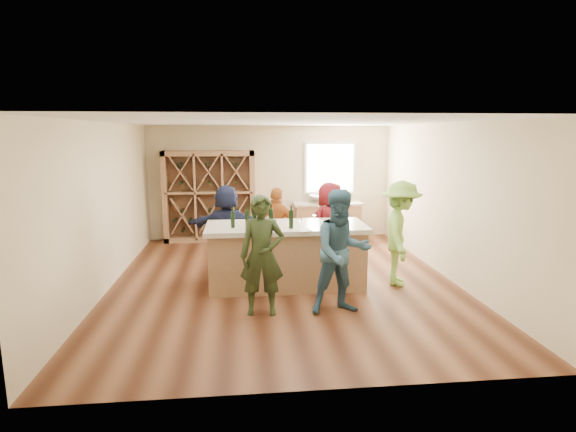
{
  "coord_description": "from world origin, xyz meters",
  "views": [
    {
      "loc": [
        -0.72,
        -7.68,
        2.62
      ],
      "look_at": [
        0.1,
        0.2,
        1.15
      ],
      "focal_mm": 28.0,
      "sensor_mm": 36.0,
      "label": 1
    }
  ],
  "objects": [
    {
      "name": "person_near_left",
      "position": [
        -0.44,
        -1.42,
        0.88
      ],
      "size": [
        0.67,
        0.51,
        1.76
      ],
      "primitive_type": "imported",
      "rotation": [
        0.0,
        0.0,
        -0.06
      ],
      "color": "#263319",
      "rests_on": "floor"
    },
    {
      "name": "person_far_right",
      "position": [
        0.98,
        0.77,
        0.84
      ],
      "size": [
        0.98,
        0.87,
        1.68
      ],
      "primitive_type": "imported",
      "rotation": [
        0.0,
        0.0,
        3.66
      ],
      "color": "#590F14",
      "rests_on": "floor"
    },
    {
      "name": "person_near_right",
      "position": [
        0.71,
        -1.49,
        0.91
      ],
      "size": [
        0.94,
        0.59,
        1.83
      ],
      "primitive_type": "imported",
      "rotation": [
        0.0,
        0.0,
        0.12
      ],
      "color": "#335972",
      "rests_on": "floor"
    },
    {
      "name": "tasting_menu_c",
      "position": [
        0.84,
        -0.59,
        1.08
      ],
      "size": [
        0.33,
        0.37,
        0.0
      ],
      "primitive_type": "cube",
      "rotation": [
        0.0,
        0.0,
        0.42
      ],
      "color": "white",
      "rests_on": "tasting_counter_top"
    },
    {
      "name": "wall_left",
      "position": [
        -3.05,
        0.0,
        1.4
      ],
      "size": [
        0.1,
        7.0,
        2.8
      ],
      "primitive_type": "cube",
      "color": "beige",
      "rests_on": "ground"
    },
    {
      "name": "window_frame",
      "position": [
        1.5,
        3.47,
        1.75
      ],
      "size": [
        1.3,
        0.06,
        1.3
      ],
      "primitive_type": "cube",
      "color": "white",
      "rests_on": "wall_back"
    },
    {
      "name": "wine_bottle_d",
      "position": [
        -0.42,
        -0.43,
        1.22
      ],
      "size": [
        0.09,
        0.09,
        0.29
      ],
      "primitive_type": "cylinder",
      "rotation": [
        0.0,
        0.0,
        -0.37
      ],
      "color": "black",
      "rests_on": "tasting_counter_top"
    },
    {
      "name": "person_far_mid",
      "position": [
        -0.05,
        0.81,
        0.79
      ],
      "size": [
        1.04,
        0.8,
        1.59
      ],
      "primitive_type": "imported",
      "rotation": [
        0.0,
        0.0,
        2.75
      ],
      "color": "#994C19",
      "rests_on": "floor"
    },
    {
      "name": "wine_glass_c",
      "position": [
        0.74,
        -0.7,
        1.17
      ],
      "size": [
        0.08,
        0.08,
        0.17
      ],
      "primitive_type": "cone",
      "rotation": [
        0.0,
        0.0,
        -0.33
      ],
      "color": "white",
      "rests_on": "tasting_counter_top"
    },
    {
      "name": "floor",
      "position": [
        0.0,
        0.0,
        -0.05
      ],
      "size": [
        6.0,
        7.0,
        0.1
      ],
      "primitive_type": "cube",
      "color": "#572F1C",
      "rests_on": "ground"
    },
    {
      "name": "ceiling",
      "position": [
        0.0,
        0.0,
        2.85
      ],
      "size": [
        6.0,
        7.0,
        0.1
      ],
      "primitive_type": "cube",
      "color": "white",
      "rests_on": "ground"
    },
    {
      "name": "wall_right",
      "position": [
        3.05,
        0.0,
        1.4
      ],
      "size": [
        0.1,
        7.0,
        2.8
      ],
      "primitive_type": "cube",
      "color": "beige",
      "rests_on": "ground"
    },
    {
      "name": "window_pane",
      "position": [
        1.5,
        3.44,
        1.75
      ],
      "size": [
        1.18,
        0.01,
        1.18
      ],
      "primitive_type": "cube",
      "color": "white",
      "rests_on": "wall_back"
    },
    {
      "name": "wine_bottle_c",
      "position": [
        -0.52,
        -0.33,
        1.24
      ],
      "size": [
        0.09,
        0.09,
        0.33
      ],
      "primitive_type": "cylinder",
      "rotation": [
        0.0,
        0.0,
        0.09
      ],
      "color": "black",
      "rests_on": "tasting_counter_top"
    },
    {
      "name": "tasting_menu_b",
      "position": [
        0.28,
        -0.68,
        1.08
      ],
      "size": [
        0.26,
        0.31,
        0.0
      ],
      "primitive_type": "cube",
      "rotation": [
        0.0,
        0.0,
        0.24
      ],
      "color": "white",
      "rests_on": "tasting_counter_top"
    },
    {
      "name": "tasting_menu_a",
      "position": [
        -0.29,
        -0.67,
        1.08
      ],
      "size": [
        0.31,
        0.35,
        0.0
      ],
      "primitive_type": "cube",
      "rotation": [
        0.0,
        0.0,
        0.37
      ],
      "color": "white",
      "rests_on": "tasting_counter_top"
    },
    {
      "name": "tasting_counter_top",
      "position": [
        0.03,
        -0.23,
        1.04
      ],
      "size": [
        2.72,
        1.12,
        0.08
      ],
      "primitive_type": "cube",
      "color": "#BDB29B",
      "rests_on": "tasting_counter_base"
    },
    {
      "name": "wall_back",
      "position": [
        0.0,
        3.55,
        1.4
      ],
      "size": [
        6.0,
        0.1,
        2.8
      ],
      "primitive_type": "cube",
      "color": "beige",
      "rests_on": "ground"
    },
    {
      "name": "wine_bottle_b",
      "position": [
        -0.64,
        -0.46,
        1.22
      ],
      "size": [
        0.07,
        0.07,
        0.29
      ],
      "primitive_type": "cylinder",
      "rotation": [
        0.0,
        0.0,
        -0.05
      ],
      "color": "black",
      "rests_on": "tasting_counter_top"
    },
    {
      "name": "sink",
      "position": [
        1.2,
        3.2,
        1.01
      ],
      "size": [
        0.54,
        0.54,
        0.19
      ],
      "primitive_type": "imported",
      "color": "silver",
      "rests_on": "back_counter_top"
    },
    {
      "name": "person_server",
      "position": [
        1.99,
        -0.36,
        0.91
      ],
      "size": [
        0.89,
        1.29,
        1.82
      ],
      "primitive_type": "imported",
      "rotation": [
        0.0,
        0.0,
        1.25
      ],
      "color": "#8CC64C",
      "rests_on": "floor"
    },
    {
      "name": "person_far_left",
      "position": [
        -1.02,
        0.89,
        0.83
      ],
      "size": [
        1.55,
        0.58,
        1.66
      ],
      "primitive_type": "imported",
      "rotation": [
        0.0,
        0.0,
        3.13
      ],
      "color": "#191E38",
      "rests_on": "floor"
    },
    {
      "name": "wine_bottle_e",
      "position": [
        -0.24,
        -0.37,
        1.23
      ],
      "size": [
        0.1,
        0.1,
        0.31
      ],
      "primitive_type": "cylinder",
      "rotation": [
        0.0,
        0.0,
        -0.34
      ],
      "color": "black",
      "rests_on": "tasting_counter_top"
    },
    {
      "name": "faucet",
      "position": [
        1.2,
        3.38,
        1.07
      ],
      "size": [
        0.02,
        0.02,
        0.3
      ],
      "primitive_type": "cylinder",
      "color": "silver",
      "rests_on": "back_counter_top"
    },
    {
      "name": "wine_bottle_a",
      "position": [
        -0.87,
        -0.37,
        1.21
      ],
      "size": [
        0.07,
        0.07,
        0.27
      ],
      "primitive_type": "cylinder",
      "rotation": [
        0.0,
        0.0,
        -0.02
      ],
      "color": "black",
      "rests_on": "tasting_counter_top"
    },
    {
      "name": "wine_glass_e",
      "position": [
        1.01,
        -0.48,
        1.16
      ],
      "size": [
        0.07,
        0.07,
        0.17
      ],
      "primitive_type": "cone",
      "rotation": [
        0.0,
        0.0,
        -0.1
      ],
      "color": "white",
      "rests_on": "tasting_counter_top"
    },
    {
      "name": "back_counter_base",
      "position": [
        1.4,
        3.2,
        0.43
      ],
      "size": [
        1.6,
        0.58,
        0.86
      ],
      "primitive_type": "cube",
      "color": "#966B47",
      "rests_on": "floor"
    },
    {
      "name": "wall_front",
      "position": [
        0.0,
        -3.55,
        1.4
      ],
      "size": [
        6.0,
        0.1,
        2.8
      ],
      "primitive_type": "cube",
      "color": "beige",
      "rests_on": "ground"
    },
    {
      "name": "back_counter_top",
      "position": [
        1.4,
        3.2,
        0.89
      ],
      "size": [
        1.7,
        0.62,
        0.06
      ],
      "primitive_type": "cube",
      "color": "#BDB29B",
      "rests_on": "back_counter_base"
    },
    {
      "name": "tasting_counter_base",
      "position": [
        0.03,
        -0.23,
        0.5
      ],
      "size": [
        2.6,
        1.0,
        1.0
      ],
      "primitive_type": "cube",
      "color": "#966B47",
      "rests_on": "floor"
    },
    {
      "name": "wine_rack",
      "position": [
        -1.5,
        3.27,
        1.1
      ],
      "size": [
        2.2,
        0.45,
        2.2
      ],
      "primitive_type": "cube",
      "color": "#966B47",
      "rests_on": "floor"
    },
    {
      "name": "wine_bottle_f",
      "position": [
        0.08,
        -0.53,
        1.23
      ],
      "size": [
        0.07,
        0.07,
        0.3
      ],
      "primitive_type": "cylinder",
      "color": "black",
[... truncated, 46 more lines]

